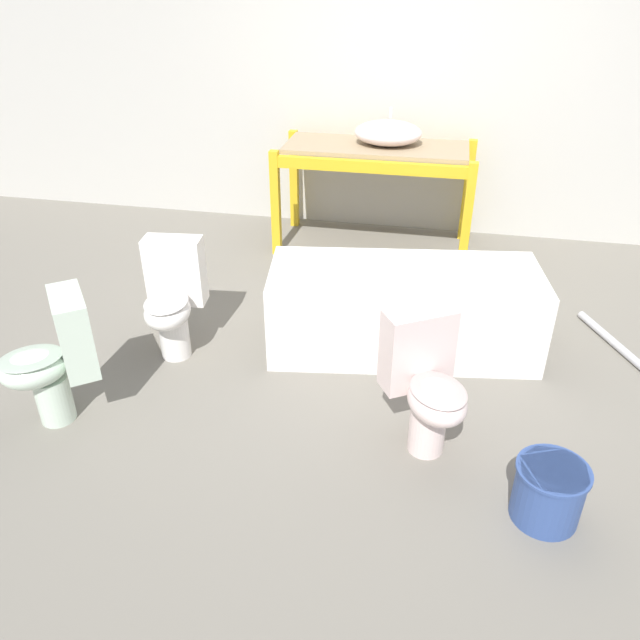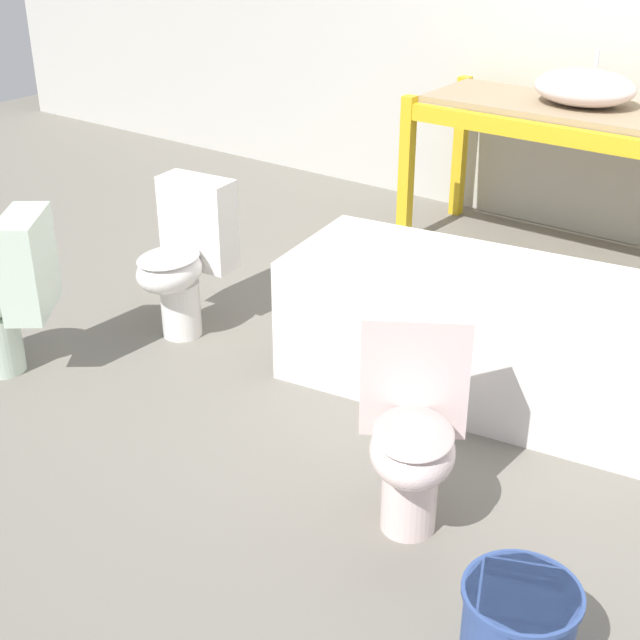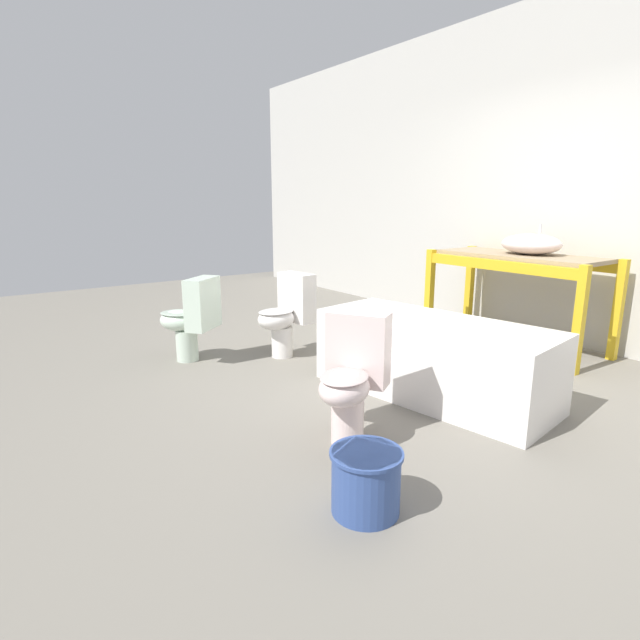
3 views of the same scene
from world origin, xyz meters
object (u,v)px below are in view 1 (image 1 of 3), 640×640
at_px(sink_basin, 388,133).
at_px(toilet_extra, 426,381).
at_px(toilet_near, 172,297).
at_px(bucket_white, 549,491).
at_px(toilet_far, 55,357).
at_px(bathtub_main, 403,304).

xyz_separation_m(sink_basin, toilet_extra, (0.49, -2.51, -0.58)).
relative_size(toilet_near, bucket_white, 2.24).
distance_m(toilet_near, toilet_far, 0.82).
xyz_separation_m(toilet_far, toilet_extra, (1.93, 0.18, 0.00)).
distance_m(bathtub_main, bucket_white, 1.51).
xyz_separation_m(toilet_near, toilet_extra, (1.59, -0.57, 0.00)).
relative_size(sink_basin, bucket_white, 1.66).
bearing_deg(sink_basin, bathtub_main, -79.20).
relative_size(toilet_near, toilet_extra, 1.00).
relative_size(toilet_near, toilet_far, 1.00).
xyz_separation_m(bathtub_main, toilet_extra, (0.19, -0.90, 0.07)).
height_order(toilet_near, toilet_far, same).
height_order(sink_basin, bathtub_main, sink_basin).
distance_m(toilet_near, toilet_extra, 1.69).
relative_size(toilet_far, toilet_extra, 1.00).
bearing_deg(bucket_white, sink_basin, 110.37).
height_order(toilet_extra, bucket_white, toilet_extra).
distance_m(toilet_far, toilet_extra, 1.94).
xyz_separation_m(sink_basin, bucket_white, (1.08, -2.90, -0.82)).
bearing_deg(bucket_white, toilet_far, 175.03).
bearing_deg(toilet_extra, sink_basin, 69.88).
distance_m(sink_basin, bathtub_main, 1.77).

